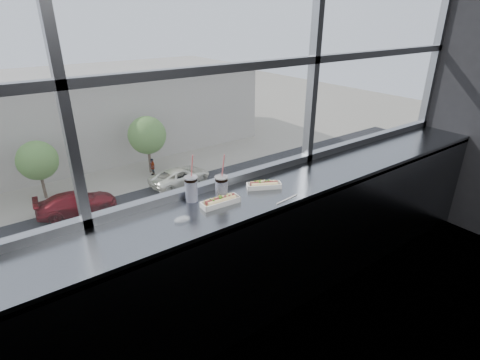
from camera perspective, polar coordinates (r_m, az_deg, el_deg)
wall_back_lower at (r=3.24m, az=-3.30°, el=-9.86°), size 6.00×0.00×6.00m
window_glass at (r=2.70m, az=-4.49°, el=22.83°), size 6.00×0.00×6.00m
window_mullions at (r=2.69m, az=-4.25°, el=22.83°), size 6.00×0.08×2.40m
counter at (r=2.78m, az=-0.44°, el=-3.52°), size 6.00×0.55×0.06m
counter_fascia at (r=2.89m, az=2.65°, el=-14.61°), size 6.00×0.04×1.04m
hotdog_tray_left at (r=2.68m, az=-2.99°, el=-3.22°), size 0.29×0.11×0.07m
hotdog_tray_right at (r=2.93m, az=3.68°, el=-0.74°), size 0.28×0.20×0.07m
soda_cup_left at (r=2.72m, az=-7.46°, el=-1.15°), size 0.10×0.10×0.36m
soda_cup_right at (r=2.71m, az=-2.83°, el=-1.12°), size 0.10×0.10×0.36m
loose_straw at (r=2.78m, az=7.20°, el=-2.90°), size 0.22×0.03×0.01m
wrapper at (r=2.51m, az=-8.83°, el=-5.91°), size 0.10×0.07×0.03m
street_asphalt at (r=26.00m, az=-27.91°, el=-9.90°), size 80.00×10.00×0.06m
far_sidewalk at (r=33.11m, az=-30.35°, el=-3.19°), size 80.00×6.00×0.04m
car_near_c at (r=21.99m, az=-27.87°, el=-12.81°), size 3.56×6.90×2.20m
car_near_e at (r=26.64m, az=3.00°, el=-3.15°), size 2.90×6.69×2.21m
car_far_b at (r=29.35m, az=-23.73°, el=-2.74°), size 3.38×6.59×2.10m
car_far_c at (r=31.77m, az=-9.16°, el=0.97°), size 3.14×6.09×1.94m
car_near_d at (r=24.23m, az=-6.00°, el=-6.19°), size 3.28×6.93×2.25m
pedestrian_d at (r=34.11m, az=-13.23°, el=2.20°), size 0.64×0.85×1.91m
tree_center at (r=32.10m, az=-28.48°, el=2.63°), size 3.00×3.00×4.69m
tree_right at (r=34.02m, az=-13.97°, el=6.64°), size 3.35×3.35×5.23m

